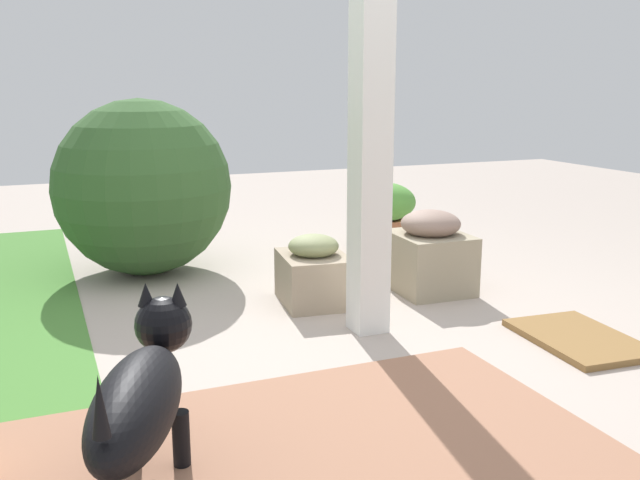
{
  "coord_description": "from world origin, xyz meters",
  "views": [
    {
      "loc": [
        -2.61,
        1.18,
        1.13
      ],
      "look_at": [
        0.32,
        -0.02,
        0.42
      ],
      "focal_mm": 39.52,
      "sensor_mm": 36.0,
      "label": 1
    }
  ],
  "objects_px": {
    "stone_planter_nearest": "(430,254)",
    "round_shrub": "(143,187)",
    "terracotta_pot_broad": "(383,212)",
    "stone_planter_near": "(314,273)",
    "dog": "(141,394)",
    "porch_pillar": "(371,108)",
    "doormat": "(579,339)"
  },
  "relations": [
    {
      "from": "stone_planter_nearest",
      "to": "round_shrub",
      "type": "distance_m",
      "value": 1.74
    },
    {
      "from": "doormat",
      "to": "round_shrub",
      "type": "bearing_deg",
      "value": 39.66
    },
    {
      "from": "terracotta_pot_broad",
      "to": "round_shrub",
      "type": "bearing_deg",
      "value": 84.55
    },
    {
      "from": "terracotta_pot_broad",
      "to": "dog",
      "type": "xyz_separation_m",
      "value": [
        -2.28,
        1.92,
        0.02
      ]
    },
    {
      "from": "stone_planter_nearest",
      "to": "stone_planter_near",
      "type": "xyz_separation_m",
      "value": [
        0.04,
        0.68,
        -0.05
      ]
    },
    {
      "from": "stone_planter_near",
      "to": "dog",
      "type": "xyz_separation_m",
      "value": [
        -1.48,
        1.09,
        0.15
      ]
    },
    {
      "from": "porch_pillar",
      "to": "round_shrub",
      "type": "xyz_separation_m",
      "value": [
        1.43,
        0.8,
        -0.5
      ]
    },
    {
      "from": "porch_pillar",
      "to": "stone_planter_near",
      "type": "bearing_deg",
      "value": 9.47
    },
    {
      "from": "stone_planter_nearest",
      "to": "terracotta_pot_broad",
      "type": "xyz_separation_m",
      "value": [
        0.84,
        -0.15,
        0.08
      ]
    },
    {
      "from": "porch_pillar",
      "to": "dog",
      "type": "height_order",
      "value": "porch_pillar"
    },
    {
      "from": "stone_planter_near",
      "to": "terracotta_pot_broad",
      "type": "bearing_deg",
      "value": -45.69
    },
    {
      "from": "porch_pillar",
      "to": "doormat",
      "type": "relative_size",
      "value": 3.39
    },
    {
      "from": "stone_planter_nearest",
      "to": "terracotta_pot_broad",
      "type": "height_order",
      "value": "terracotta_pot_broad"
    },
    {
      "from": "stone_planter_near",
      "to": "terracotta_pot_broad",
      "type": "height_order",
      "value": "terracotta_pot_broad"
    },
    {
      "from": "stone_planter_nearest",
      "to": "round_shrub",
      "type": "height_order",
      "value": "round_shrub"
    },
    {
      "from": "stone_planter_nearest",
      "to": "terracotta_pot_broad",
      "type": "relative_size",
      "value": 0.93
    },
    {
      "from": "stone_planter_near",
      "to": "dog",
      "type": "relative_size",
      "value": 0.6
    },
    {
      "from": "round_shrub",
      "to": "terracotta_pot_broad",
      "type": "distance_m",
      "value": 1.56
    },
    {
      "from": "stone_planter_near",
      "to": "round_shrub",
      "type": "distance_m",
      "value": 1.24
    },
    {
      "from": "round_shrub",
      "to": "dog",
      "type": "relative_size",
      "value": 1.37
    },
    {
      "from": "stone_planter_nearest",
      "to": "terracotta_pot_broad",
      "type": "bearing_deg",
      "value": -9.93
    },
    {
      "from": "dog",
      "to": "terracotta_pot_broad",
      "type": "bearing_deg",
      "value": -40.03
    },
    {
      "from": "stone_planter_nearest",
      "to": "stone_planter_near",
      "type": "bearing_deg",
      "value": 86.7
    },
    {
      "from": "round_shrub",
      "to": "terracotta_pot_broad",
      "type": "height_order",
      "value": "round_shrub"
    },
    {
      "from": "stone_planter_nearest",
      "to": "stone_planter_near",
      "type": "relative_size",
      "value": 1.0
    },
    {
      "from": "stone_planter_near",
      "to": "round_shrub",
      "type": "height_order",
      "value": "round_shrub"
    },
    {
      "from": "stone_planter_near",
      "to": "porch_pillar",
      "type": "bearing_deg",
      "value": -170.53
    },
    {
      "from": "dog",
      "to": "round_shrub",
      "type": "bearing_deg",
      "value": -8.84
    },
    {
      "from": "stone_planter_nearest",
      "to": "round_shrub",
      "type": "bearing_deg",
      "value": 54.6
    },
    {
      "from": "terracotta_pot_broad",
      "to": "stone_planter_near",
      "type": "bearing_deg",
      "value": 134.31
    },
    {
      "from": "dog",
      "to": "doormat",
      "type": "relative_size",
      "value": 1.27
    },
    {
      "from": "round_shrub",
      "to": "stone_planter_nearest",
      "type": "bearing_deg",
      "value": -125.4
    }
  ]
}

